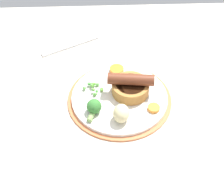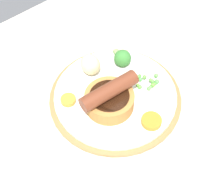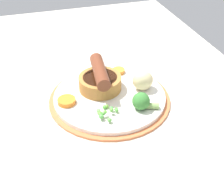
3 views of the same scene
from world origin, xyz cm
name	(u,v)px [view 3 (image 3 of 3)]	position (x,y,z in cm)	size (l,w,h in cm)	color
dining_table	(89,101)	(0.00, 0.00, 1.50)	(110.00, 80.00, 3.00)	beige
dinner_plate	(110,98)	(-2.82, -3.97, 3.57)	(26.58, 26.58, 1.40)	#CC6B3D
sausage_pudding	(100,80)	(-0.25, -2.61, 6.76)	(11.81, 9.49, 6.02)	#AD7538
pea_pile	(105,112)	(-9.33, -1.14, 5.16)	(5.39, 4.77, 1.53)	#5FA241
broccoli_floret_near	(142,101)	(-9.33, -8.93, 6.14)	(3.67, 5.56, 3.67)	#387A33
potato_chunk_2	(143,80)	(-2.86, -11.62, 6.66)	(4.59, 3.89, 4.53)	beige
carrot_slice_0	(119,71)	(5.32, -8.66, 4.85)	(2.97, 2.97, 0.91)	orange
carrot_slice_3	(67,101)	(-3.09, 5.54, 4.90)	(3.81, 3.81, 1.00)	orange
fork	(5,167)	(-16.26, 18.48, 3.30)	(18.00, 1.60, 0.60)	silver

